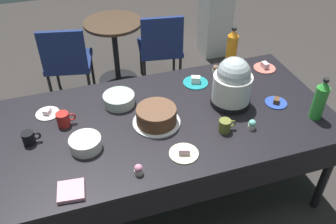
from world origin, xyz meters
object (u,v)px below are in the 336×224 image
(dessert_plate_cream, at_px, (184,153))
(maroon_chair_left, at_px, (67,60))
(dessert_plate_teal, at_px, (196,82))
(dessert_plate_coral, at_px, (265,67))
(coffee_mug_red, at_px, (64,119))
(coffee_mug_black, at_px, (29,138))
(cupcake_cocoa, at_px, (216,69))
(dessert_plate_cobalt, at_px, (276,102))
(water_cooler, at_px, (216,8))
(potluck_table, at_px, (168,125))
(cupcake_mint, at_px, (139,170))
(coffee_mug_olive, at_px, (225,126))
(soda_bottle_lime_soda, at_px, (320,100))
(round_cafe_table, at_px, (115,41))
(frosted_layer_cake, at_px, (156,116))
(maroon_chair_right, at_px, (161,45))
(cupcake_berry, at_px, (246,76))
(slow_cooker, at_px, (232,83))
(soda_bottle_orange_juice, at_px, (232,49))
(cupcake_rose, at_px, (252,125))
(glass_salad_bowl, at_px, (119,99))
(cupcake_lemon, at_px, (234,77))
(dessert_plate_white, at_px, (48,113))

(dessert_plate_cream, xyz_separation_m, maroon_chair_left, (-0.55, 1.80, -0.27))
(dessert_plate_teal, xyz_separation_m, dessert_plate_coral, (0.60, 0.03, -0.00))
(coffee_mug_red, bearing_deg, coffee_mug_black, -152.81)
(cupcake_cocoa, relative_size, coffee_mug_red, 0.54)
(dessert_plate_cobalt, relative_size, water_cooler, 0.12)
(potluck_table, bearing_deg, cupcake_mint, -126.22)
(coffee_mug_red, xyz_separation_m, coffee_mug_olive, (0.96, -0.37, -0.00))
(soda_bottle_lime_soda, height_order, round_cafe_table, soda_bottle_lime_soda)
(cupcake_cocoa, distance_m, round_cafe_table, 1.41)
(frosted_layer_cake, bearing_deg, maroon_chair_right, 72.20)
(frosted_layer_cake, bearing_deg, coffee_mug_olive, -27.97)
(cupcake_berry, relative_size, coffee_mug_olive, 0.58)
(dessert_plate_cream, height_order, maroon_chair_left, maroon_chair_left)
(dessert_plate_cobalt, distance_m, cupcake_cocoa, 0.55)
(maroon_chair_left, bearing_deg, round_cafe_table, 23.46)
(slow_cooker, bearing_deg, round_cafe_table, 107.13)
(soda_bottle_lime_soda, bearing_deg, water_cooler, 82.36)
(cupcake_mint, relative_size, cupcake_berry, 1.00)
(cupcake_cocoa, relative_size, coffee_mug_olive, 0.58)
(slow_cooker, xyz_separation_m, soda_bottle_orange_juice, (0.21, 0.45, -0.01))
(dessert_plate_cobalt, distance_m, coffee_mug_black, 1.65)
(maroon_chair_left, relative_size, maroon_chair_right, 1.00)
(cupcake_rose, bearing_deg, round_cafe_table, 105.16)
(dessert_plate_cobalt, relative_size, coffee_mug_red, 1.23)
(soda_bottle_lime_soda, distance_m, coffee_mug_olive, 0.64)
(soda_bottle_orange_juice, distance_m, round_cafe_table, 1.47)
(cupcake_berry, bearing_deg, maroon_chair_left, 136.57)
(coffee_mug_black, bearing_deg, dessert_plate_cream, -23.71)
(potluck_table, bearing_deg, cupcake_rose, -29.03)
(glass_salad_bowl, relative_size, dessert_plate_coral, 1.26)
(cupcake_cocoa, bearing_deg, water_cooler, 65.42)
(dessert_plate_coral, bearing_deg, soda_bottle_lime_soda, -89.30)
(glass_salad_bowl, xyz_separation_m, dessert_plate_coral, (1.20, 0.10, -0.02))
(soda_bottle_orange_juice, distance_m, maroon_chair_left, 1.64)
(dessert_plate_cream, height_order, cupcake_lemon, cupcake_lemon)
(potluck_table, bearing_deg, glass_salad_bowl, 137.37)
(frosted_layer_cake, relative_size, water_cooler, 0.25)
(dessert_plate_cobalt, height_order, soda_bottle_lime_soda, soda_bottle_lime_soda)
(cupcake_berry, height_order, maroon_chair_left, maroon_chair_left)
(cupcake_berry, height_order, soda_bottle_lime_soda, soda_bottle_lime_soda)
(round_cafe_table, bearing_deg, dessert_plate_white, -116.99)
(soda_bottle_orange_juice, distance_m, coffee_mug_red, 1.38)
(glass_salad_bowl, relative_size, round_cafe_table, 0.30)
(cupcake_lemon, relative_size, cupcake_rose, 1.00)
(dessert_plate_white, height_order, cupcake_berry, cupcake_berry)
(dessert_plate_cream, height_order, soda_bottle_lime_soda, soda_bottle_lime_soda)
(cupcake_cocoa, bearing_deg, dessert_plate_cream, -125.11)
(coffee_mug_black, distance_m, round_cafe_table, 1.87)
(cupcake_lemon, relative_size, soda_bottle_lime_soda, 0.22)
(dessert_plate_teal, height_order, coffee_mug_red, coffee_mug_red)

